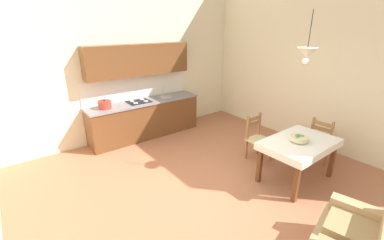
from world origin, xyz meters
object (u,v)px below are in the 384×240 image
(kitchen_cabinetry, at_px, (143,102))
(fruit_bowl, at_px, (299,138))
(dining_table, at_px, (299,148))
(dining_chair_kitchen_side, at_px, (258,139))
(pendant_lamp, at_px, (307,53))
(dining_chair_window_side, at_px, (322,141))

(kitchen_cabinetry, bearing_deg, fruit_bowl, -70.74)
(dining_table, distance_m, fruit_bowl, 0.20)
(kitchen_cabinetry, xyz_separation_m, dining_table, (1.23, -3.37, -0.24))
(kitchen_cabinetry, xyz_separation_m, fruit_bowl, (1.18, -3.38, -0.04))
(fruit_bowl, bearing_deg, dining_chair_kitchen_side, 84.13)
(fruit_bowl, bearing_deg, dining_table, 3.02)
(dining_chair_kitchen_side, height_order, pendant_lamp, pendant_lamp)
(kitchen_cabinetry, bearing_deg, dining_chair_window_side, -56.12)
(fruit_bowl, bearing_deg, pendant_lamp, 75.59)
(kitchen_cabinetry, relative_size, dining_chair_window_side, 2.94)
(dining_chair_window_side, relative_size, dining_chair_kitchen_side, 1.00)
(kitchen_cabinetry, height_order, dining_table, kitchen_cabinetry)
(kitchen_cabinetry, height_order, dining_chair_window_side, kitchen_cabinetry)
(dining_chair_window_side, xyz_separation_m, dining_chair_kitchen_side, (-0.95, 0.83, 0.00))
(dining_chair_window_side, bearing_deg, dining_table, -176.00)
(dining_chair_window_side, distance_m, dining_chair_kitchen_side, 1.26)
(dining_chair_window_side, bearing_deg, pendant_lamp, 178.25)
(pendant_lamp, bearing_deg, dining_table, -79.48)
(dining_table, relative_size, dining_chair_window_side, 1.45)
(dining_table, xyz_separation_m, dining_chair_kitchen_side, (0.05, 0.90, -0.18))
(fruit_bowl, bearing_deg, dining_chair_window_side, 3.96)
(kitchen_cabinetry, xyz_separation_m, dining_chair_window_side, (2.22, -3.30, -0.41))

